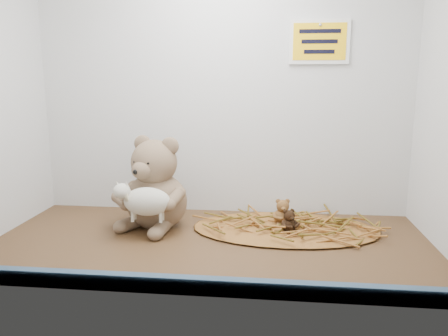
# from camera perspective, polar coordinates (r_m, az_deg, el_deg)

# --- Properties ---
(alcove_shell) EXTENTS (1.20, 0.60, 0.90)m
(alcove_shell) POSITION_cam_1_polar(r_m,az_deg,el_deg) (1.21, -1.37, 12.13)
(alcove_shell) COLOR #3F2A16
(alcove_shell) RESTS_ON ground
(front_rail) EXTENTS (1.19, 0.02, 0.04)m
(front_rail) POSITION_cam_1_polar(r_m,az_deg,el_deg) (0.94, -4.39, -15.00)
(front_rail) COLOR #324760
(front_rail) RESTS_ON shelf_floor
(straw_bed) EXTENTS (0.55, 0.32, 0.01)m
(straw_bed) POSITION_cam_1_polar(r_m,az_deg,el_deg) (1.31, 8.00, -7.81)
(straw_bed) COLOR brown
(straw_bed) RESTS_ON shelf_floor
(main_teddy) EXTENTS (0.29, 0.30, 0.27)m
(main_teddy) POSITION_cam_1_polar(r_m,az_deg,el_deg) (1.31, -8.87, -1.84)
(main_teddy) COLOR #7C654C
(main_teddy) RESTS_ON shelf_floor
(toy_lamb) EXTENTS (0.17, 0.10, 0.11)m
(toy_lamb) POSITION_cam_1_polar(r_m,az_deg,el_deg) (1.23, -10.01, -4.34)
(toy_lamb) COLOR silver
(toy_lamb) RESTS_ON main_teddy
(mini_teddy_tan) EXTENTS (0.07, 0.07, 0.08)m
(mini_teddy_tan) POSITION_cam_1_polar(r_m,az_deg,el_deg) (1.33, 7.65, -5.53)
(mini_teddy_tan) COLOR brown
(mini_teddy_tan) RESTS_ON straw_bed
(mini_teddy_brown) EXTENTS (0.07, 0.08, 0.07)m
(mini_teddy_brown) POSITION_cam_1_polar(r_m,az_deg,el_deg) (1.27, 8.47, -6.68)
(mini_teddy_brown) COLOR black
(mini_teddy_brown) RESTS_ON straw_bed
(wall_sign) EXTENTS (0.16, 0.01, 0.11)m
(wall_sign) POSITION_cam_1_polar(r_m,az_deg,el_deg) (1.42, 12.35, 15.82)
(wall_sign) COLOR #E7AE0B
(wall_sign) RESTS_ON back_wall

